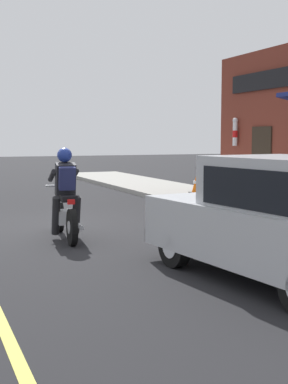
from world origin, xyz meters
The scene contains 6 objects.
ground_plane centered at (0.00, 0.00, 0.00)m, with size 80.00×80.00×0.00m, color black.
sidewalk_curb centered at (4.98, 3.00, 0.07)m, with size 2.60×22.00×0.14m, color #9E9B93.
motorcycle_with_rider centered at (-0.13, -1.33, 0.68)m, with size 0.60×2.02×1.62m.
car_hatchback centered at (1.61, -5.17, 0.77)m, with size 2.08×3.95×1.57m.
fire_hydrant centered at (5.88, 0.65, 0.57)m, with size 0.36×0.24×0.88m.
traffic_cone centered at (5.04, 3.37, 0.43)m, with size 0.36×0.36×0.60m.
Camera 1 is at (-2.45, -10.58, 1.81)m, focal length 50.00 mm.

